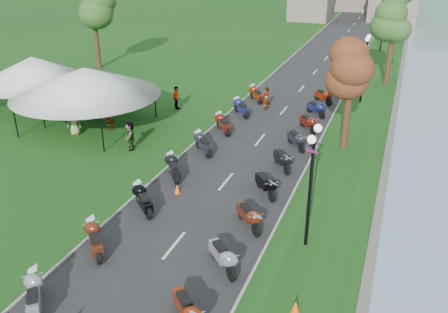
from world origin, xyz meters
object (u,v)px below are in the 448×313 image
(pedestrian_c, at_px, (99,118))
(vendor_tent_main, at_px, (87,98))
(pedestrian_a, at_px, (111,130))
(pedestrian_b, at_px, (140,103))

(pedestrian_c, bearing_deg, vendor_tent_main, -14.87)
(vendor_tent_main, bearing_deg, pedestrian_a, -2.88)
(pedestrian_a, bearing_deg, pedestrian_b, 35.36)
(pedestrian_b, relative_size, pedestrian_c, 1.21)
(vendor_tent_main, relative_size, pedestrian_b, 3.50)
(pedestrian_b, height_order, pedestrian_c, pedestrian_b)
(vendor_tent_main, relative_size, pedestrian_a, 3.85)
(pedestrian_b, bearing_deg, vendor_tent_main, 88.43)
(pedestrian_a, bearing_deg, pedestrian_c, 76.84)
(pedestrian_a, height_order, pedestrian_b, pedestrian_b)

